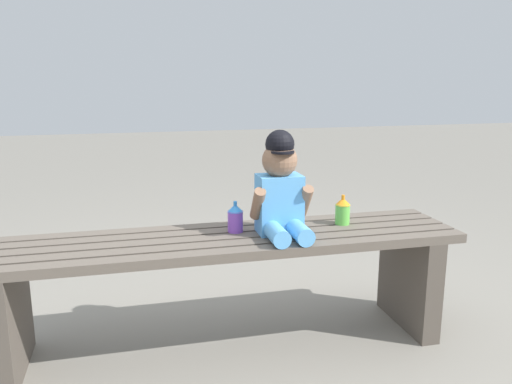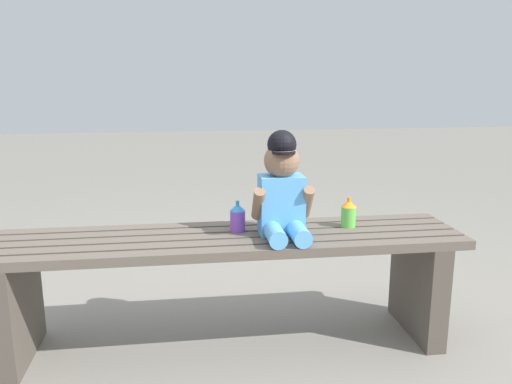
{
  "view_description": "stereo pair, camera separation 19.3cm",
  "coord_description": "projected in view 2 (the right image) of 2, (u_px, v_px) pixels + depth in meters",
  "views": [
    {
      "loc": [
        -0.34,
        -1.88,
        1.07
      ],
      "look_at": [
        0.11,
        -0.05,
        0.64
      ],
      "focal_mm": 36.39,
      "sensor_mm": 36.0,
      "label": 1
    },
    {
      "loc": [
        -0.15,
        -1.92,
        1.07
      ],
      "look_at": [
        0.11,
        -0.05,
        0.64
      ],
      "focal_mm": 36.39,
      "sensor_mm": 36.0,
      "label": 2
    }
  ],
  "objects": [
    {
      "name": "ground_plane",
      "position": [
        229.0,
        344.0,
        2.11
      ],
      "size": [
        16.0,
        16.0,
        0.0
      ],
      "primitive_type": "plane",
      "color": "gray"
    },
    {
      "name": "park_bench",
      "position": [
        228.0,
        270.0,
        2.04
      ],
      "size": [
        1.84,
        0.4,
        0.46
      ],
      "color": "#60564C",
      "rests_on": "ground_plane"
    },
    {
      "name": "child_figure",
      "position": [
        282.0,
        190.0,
        1.98
      ],
      "size": [
        0.23,
        0.27,
        0.4
      ],
      "color": "#59A5E5",
      "rests_on": "park_bench"
    },
    {
      "name": "sippy_cup_left",
      "position": [
        238.0,
        217.0,
        2.05
      ],
      "size": [
        0.06,
        0.06,
        0.12
      ],
      "color": "#8C4CCC",
      "rests_on": "park_bench"
    },
    {
      "name": "sippy_cup_right",
      "position": [
        348.0,
        213.0,
        2.11
      ],
      "size": [
        0.06,
        0.06,
        0.12
      ],
      "color": "#66CC4C",
      "rests_on": "park_bench"
    }
  ]
}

